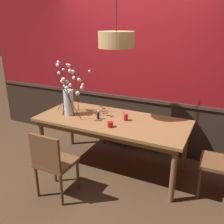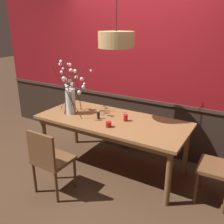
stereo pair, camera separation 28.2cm
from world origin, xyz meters
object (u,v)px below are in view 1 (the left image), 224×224
chair_near_side_left (53,161)px  chair_far_side_left (119,114)px  chair_far_side_right (150,117)px  chair_head_east_end (224,158)px  candle_holder_nearer_center (126,117)px  vase_with_blossoms (69,98)px  dining_table (112,125)px  candle_holder_nearer_edge (110,124)px  condiment_bottle (98,115)px  pendant_lamp (116,40)px

chair_near_side_left → chair_far_side_left: chair_far_side_left is taller
chair_far_side_right → chair_head_east_end: size_ratio=1.02×
chair_near_side_left → candle_holder_nearer_center: size_ratio=9.46×
chair_near_side_left → vase_with_blossoms: (-0.29, 0.81, 0.54)m
chair_head_east_end → chair_near_side_left: bearing=-153.9°
vase_with_blossoms → candle_holder_nearer_center: (0.84, 0.14, -0.21)m
dining_table → candle_holder_nearer_edge: 0.30m
chair_near_side_left → candle_holder_nearer_edge: size_ratio=11.02×
chair_far_side_left → chair_near_side_left: bearing=-92.7°
condiment_bottle → candle_holder_nearer_edge: bearing=-32.8°
chair_far_side_left → chair_head_east_end: bearing=-26.1°
chair_near_side_left → chair_far_side_left: size_ratio=0.95×
chair_far_side_left → pendant_lamp: size_ratio=1.10×
dining_table → chair_head_east_end: bearing=0.3°
chair_near_side_left → pendant_lamp: 1.70m
chair_far_side_right → vase_with_blossoms: size_ratio=1.21×
vase_with_blossoms → candle_holder_nearer_edge: vase_with_blossoms is taller
dining_table → chair_near_side_left: size_ratio=2.44×
chair_far_side_left → condiment_bottle: 1.01m
dining_table → chair_near_side_left: chair_near_side_left is taller
chair_near_side_left → candle_holder_nearer_edge: chair_near_side_left is taller
vase_with_blossoms → candle_holder_nearer_edge: bearing=-12.1°
chair_far_side_right → pendant_lamp: size_ratio=1.15×
candle_holder_nearer_edge → chair_head_east_end: bearing=10.5°
chair_far_side_right → chair_far_side_left: chair_far_side_right is taller
vase_with_blossoms → chair_near_side_left: bearing=-70.6°
chair_near_side_left → pendant_lamp: pendant_lamp is taller
chair_far_side_left → vase_with_blossoms: size_ratio=1.15×
chair_far_side_right → pendant_lamp: bearing=-105.3°
dining_table → candle_holder_nearer_center: candle_holder_nearer_center is taller
condiment_bottle → pendant_lamp: (0.23, 0.10, 1.03)m
chair_far_side_right → candle_holder_nearer_edge: bearing=-99.2°
dining_table → chair_head_east_end: 1.51m
pendant_lamp → chair_head_east_end: bearing=-0.9°
candle_holder_nearer_center → candle_holder_nearer_edge: (-0.09, -0.30, -0.01)m
pendant_lamp → chair_far_side_right: bearing=74.7°
vase_with_blossoms → candle_holder_nearer_center: size_ratio=8.64×
candle_holder_nearer_edge → dining_table: bearing=110.9°
condiment_bottle → chair_head_east_end: bearing=2.8°
candle_holder_nearer_center → pendant_lamp: bearing=-173.3°
chair_head_east_end → pendant_lamp: (-1.45, 0.02, 1.33)m
vase_with_blossoms → chair_far_side_right: bearing=46.8°
chair_far_side_right → chair_head_east_end: 1.51m
chair_near_side_left → candle_holder_nearer_edge: 0.86m
chair_far_side_left → candle_holder_nearer_edge: bearing=-71.7°
dining_table → candle_holder_nearer_center: size_ratio=23.09×
chair_near_side_left → vase_with_blossoms: size_ratio=1.10×
chair_near_side_left → chair_far_side_left: (0.08, 1.78, 0.02)m
chair_far_side_right → condiment_bottle: size_ratio=7.91×
dining_table → chair_head_east_end: (1.50, 0.01, -0.17)m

